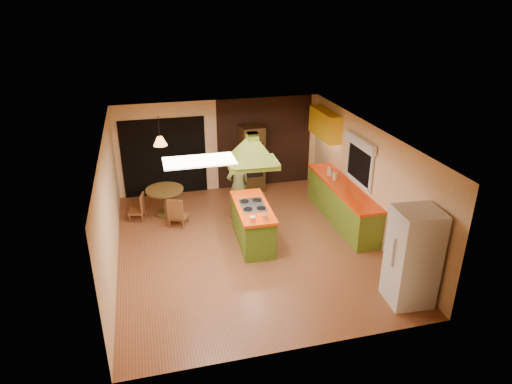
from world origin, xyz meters
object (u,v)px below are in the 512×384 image
object	(u,v)px
kitchen_island	(253,224)
refrigerator	(413,257)
wall_oven	(252,159)
canister_large	(330,171)
man	(238,186)
dining_table	(165,197)

from	to	relation	value
kitchen_island	refrigerator	bearing A→B (deg)	-48.77
wall_oven	refrigerator	bearing A→B (deg)	-78.49
kitchen_island	canister_large	world-z (taller)	canister_large
canister_large	man	bearing A→B (deg)	178.28
kitchen_island	canister_large	xyz separation A→B (m)	(2.25, 1.16, 0.57)
man	dining_table	size ratio (longest dim) A/B	1.85
wall_oven	canister_large	xyz separation A→B (m)	(1.58, -1.65, 0.11)
man	refrigerator	distance (m)	4.51
dining_table	wall_oven	bearing A→B (deg)	22.04
canister_large	refrigerator	bearing A→B (deg)	-91.08
refrigerator	dining_table	bearing A→B (deg)	134.70
man	dining_table	bearing A→B (deg)	-39.65
refrigerator	dining_table	xyz separation A→B (m)	(-3.94, 4.52, -0.42)
dining_table	canister_large	size ratio (longest dim) A/B	4.55
kitchen_island	wall_oven	xyz separation A→B (m)	(0.68, 2.82, 0.46)
dining_table	canister_large	distance (m)	4.10
man	wall_oven	xyz separation A→B (m)	(0.73, 1.59, 0.06)
kitchen_island	dining_table	size ratio (longest dim) A/B	1.96
kitchen_island	wall_oven	bearing A→B (deg)	78.72
man	refrigerator	world-z (taller)	refrigerator
man	refrigerator	bearing A→B (deg)	99.38
man	canister_large	world-z (taller)	man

